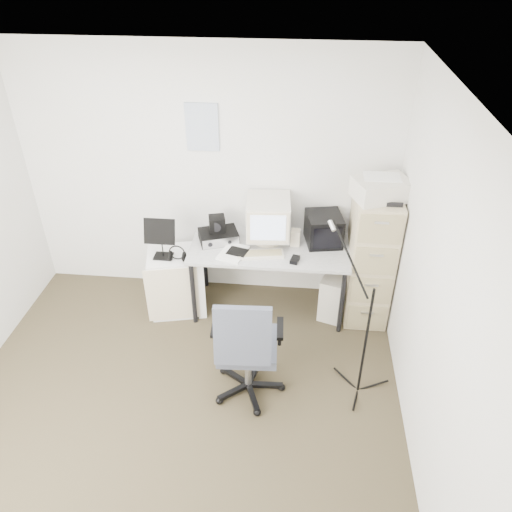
# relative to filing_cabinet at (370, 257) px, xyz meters

# --- Properties ---
(floor) EXTENTS (3.60, 3.60, 0.01)m
(floor) POSITION_rel_filing_cabinet_xyz_m (-1.58, -1.48, -0.66)
(floor) COLOR #3F3720
(floor) RESTS_ON ground
(ceiling) EXTENTS (3.60, 3.60, 0.01)m
(ceiling) POSITION_rel_filing_cabinet_xyz_m (-1.58, -1.48, 1.85)
(ceiling) COLOR white
(ceiling) RESTS_ON ground
(wall_back) EXTENTS (3.60, 0.02, 2.50)m
(wall_back) POSITION_rel_filing_cabinet_xyz_m (-1.58, 0.32, 0.60)
(wall_back) COLOR silver
(wall_back) RESTS_ON ground
(wall_right) EXTENTS (0.02, 3.60, 2.50)m
(wall_right) POSITION_rel_filing_cabinet_xyz_m (0.22, -1.48, 0.60)
(wall_right) COLOR silver
(wall_right) RESTS_ON ground
(wall_calendar) EXTENTS (0.30, 0.02, 0.44)m
(wall_calendar) POSITION_rel_filing_cabinet_xyz_m (-1.60, 0.31, 1.10)
(wall_calendar) COLOR white
(wall_calendar) RESTS_ON wall_back
(filing_cabinet) EXTENTS (0.40, 0.60, 1.30)m
(filing_cabinet) POSITION_rel_filing_cabinet_xyz_m (0.00, 0.00, 0.00)
(filing_cabinet) COLOR #CAB791
(filing_cabinet) RESTS_ON floor
(printer) EXTENTS (0.54, 0.45, 0.18)m
(printer) POSITION_rel_filing_cabinet_xyz_m (0.00, -0.05, 0.74)
(printer) COLOR silver
(printer) RESTS_ON filing_cabinet
(desk) EXTENTS (1.50, 0.70, 0.73)m
(desk) POSITION_rel_filing_cabinet_xyz_m (-0.95, -0.03, -0.29)
(desk) COLOR silver
(desk) RESTS_ON floor
(crt_monitor) EXTENTS (0.43, 0.45, 0.44)m
(crt_monitor) POSITION_rel_filing_cabinet_xyz_m (-0.97, 0.08, 0.30)
(crt_monitor) COLOR silver
(crt_monitor) RESTS_ON desk
(crt_tv) EXTENTS (0.38, 0.39, 0.29)m
(crt_tv) POSITION_rel_filing_cabinet_xyz_m (-0.45, 0.10, 0.23)
(crt_tv) COLOR black
(crt_tv) RESTS_ON desk
(desk_speaker) EXTENTS (0.09, 0.09, 0.16)m
(desk_speaker) POSITION_rel_filing_cabinet_xyz_m (-0.71, 0.03, 0.16)
(desk_speaker) COLOR beige
(desk_speaker) RESTS_ON desk
(keyboard) EXTENTS (0.44, 0.22, 0.02)m
(keyboard) POSITION_rel_filing_cabinet_xyz_m (-1.02, -0.19, 0.09)
(keyboard) COLOR silver
(keyboard) RESTS_ON desk
(mouse) EXTENTS (0.09, 0.13, 0.04)m
(mouse) POSITION_rel_filing_cabinet_xyz_m (-0.70, -0.25, 0.10)
(mouse) COLOR black
(mouse) RESTS_ON desk
(radio_receiver) EXTENTS (0.43, 0.36, 0.10)m
(radio_receiver) POSITION_rel_filing_cabinet_xyz_m (-1.45, 0.03, 0.13)
(radio_receiver) COLOR black
(radio_receiver) RESTS_ON desk
(radio_speaker) EXTENTS (0.18, 0.17, 0.15)m
(radio_speaker) POSITION_rel_filing_cabinet_xyz_m (-1.46, 0.05, 0.26)
(radio_speaker) COLOR black
(radio_speaker) RESTS_ON radio_receiver
(papers) EXTENTS (0.30, 0.35, 0.02)m
(papers) POSITION_rel_filing_cabinet_xyz_m (-1.27, -0.18, 0.09)
(papers) COLOR white
(papers) RESTS_ON desk
(pc_tower) EXTENTS (0.36, 0.54, 0.46)m
(pc_tower) POSITION_rel_filing_cabinet_xyz_m (-0.28, -0.00, -0.42)
(pc_tower) COLOR silver
(pc_tower) RESTS_ON floor
(office_chair) EXTENTS (0.63, 0.63, 1.04)m
(office_chair) POSITION_rel_filing_cabinet_xyz_m (-1.04, -1.13, -0.13)
(office_chair) COLOR #434753
(office_chair) RESTS_ON floor
(side_cart) EXTENTS (0.61, 0.53, 0.65)m
(side_cart) POSITION_rel_filing_cabinet_xyz_m (-1.85, -0.13, -0.32)
(side_cart) COLOR white
(side_cart) RESTS_ON floor
(music_stand) EXTENTS (0.30, 0.18, 0.42)m
(music_stand) POSITION_rel_filing_cabinet_xyz_m (-1.94, -0.18, 0.21)
(music_stand) COLOR black
(music_stand) RESTS_ON side_cart
(headphones) EXTENTS (0.18, 0.18, 0.03)m
(headphones) POSITION_rel_filing_cabinet_xyz_m (-1.80, -0.23, 0.06)
(headphones) COLOR black
(headphones) RESTS_ON side_cart
(mic_stand) EXTENTS (0.03, 0.03, 1.39)m
(mic_stand) POSITION_rel_filing_cabinet_xyz_m (-0.11, -1.05, 0.05)
(mic_stand) COLOR black
(mic_stand) RESTS_ON floor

